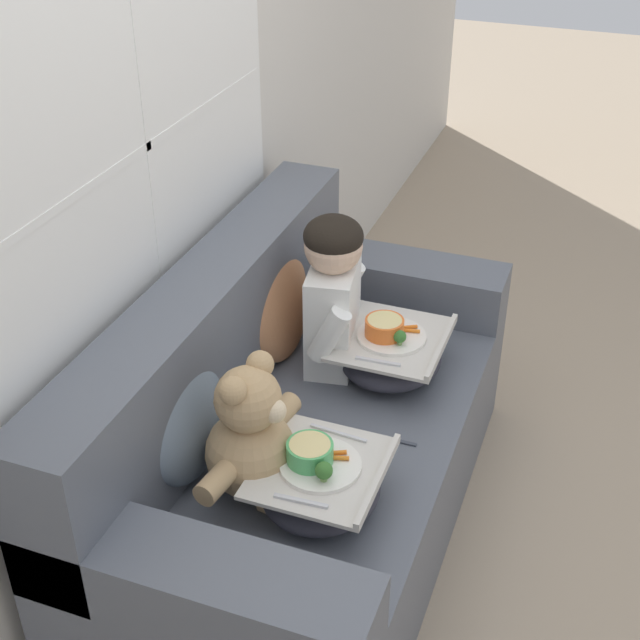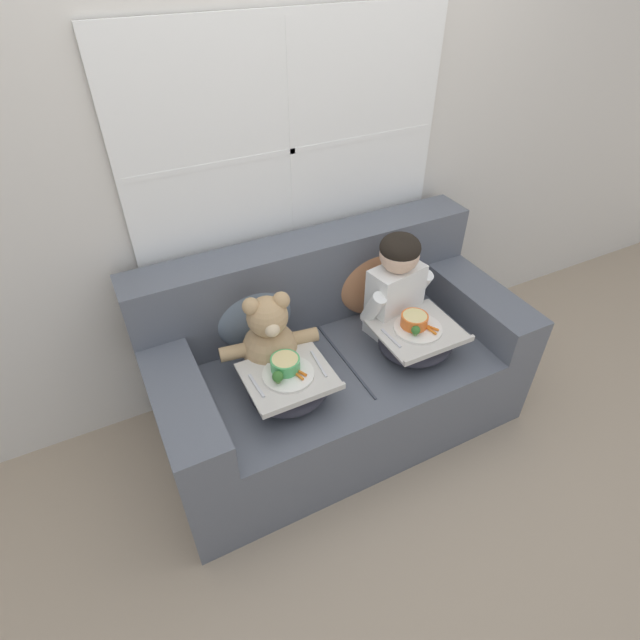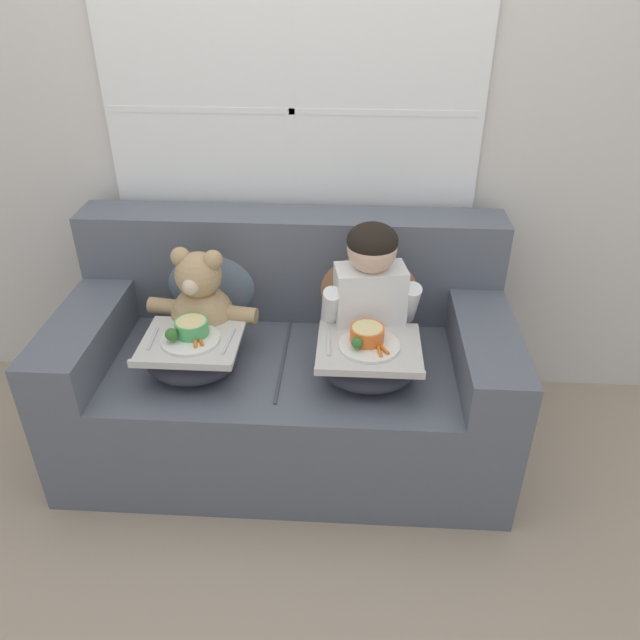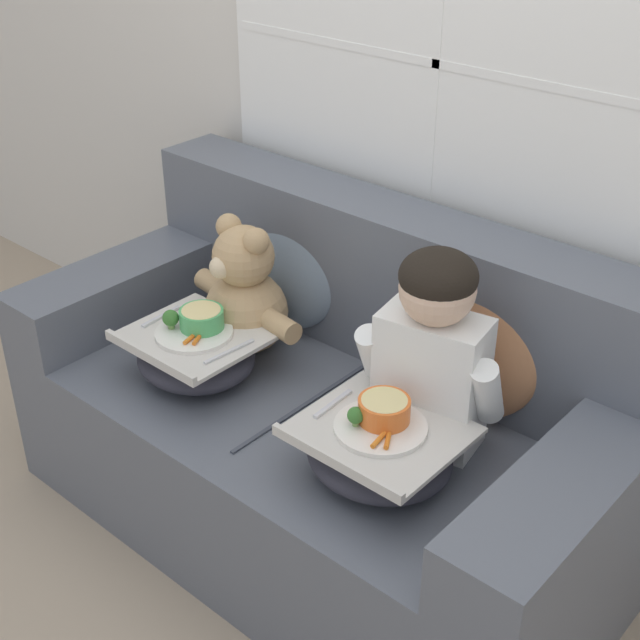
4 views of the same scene
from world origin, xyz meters
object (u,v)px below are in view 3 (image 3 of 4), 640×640
at_px(lap_tray_child, 368,360).
at_px(lap_tray_teddy, 192,354).
at_px(child_figure, 371,283).
at_px(teddy_bear, 201,305).
at_px(couch, 287,369).
at_px(throw_pillow_behind_child, 369,280).
at_px(throw_pillow_behind_teddy, 212,276).

distance_m(lap_tray_child, lap_tray_teddy, 0.66).
height_order(child_figure, teddy_bear, child_figure).
distance_m(couch, teddy_bear, 0.45).
xyz_separation_m(lap_tray_child, lap_tray_teddy, (-0.66, 0.00, 0.00)).
relative_size(teddy_bear, lap_tray_teddy, 1.24).
height_order(child_figure, lap_tray_child, child_figure).
xyz_separation_m(couch, throw_pillow_behind_child, (0.33, 0.19, 0.33)).
relative_size(couch, throw_pillow_behind_teddy, 4.32).
bearing_deg(lap_tray_teddy, throw_pillow_behind_teddy, 89.96).
xyz_separation_m(teddy_bear, lap_tray_child, (0.66, -0.20, -0.10)).
relative_size(couch, teddy_bear, 3.90).
relative_size(throw_pillow_behind_child, lap_tray_teddy, 1.22).
bearing_deg(child_figure, teddy_bear, -179.59).
bearing_deg(couch, teddy_bear, -177.43).
bearing_deg(couch, throw_pillow_behind_child, 29.88).
relative_size(throw_pillow_behind_child, lap_tray_child, 1.17).
xyz_separation_m(couch, lap_tray_teddy, (-0.33, -0.21, 0.21)).
bearing_deg(teddy_bear, lap_tray_child, -16.58).
bearing_deg(throw_pillow_behind_teddy, child_figure, -16.83).
bearing_deg(teddy_bear, child_figure, 0.41).
bearing_deg(lap_tray_child, lap_tray_teddy, 179.96).
distance_m(couch, child_figure, 0.54).
bearing_deg(couch, lap_tray_teddy, -147.44).
distance_m(couch, throw_pillow_behind_teddy, 0.51).
distance_m(teddy_bear, lap_tray_teddy, 0.22).
distance_m(throw_pillow_behind_teddy, lap_tray_child, 0.78).
xyz_separation_m(throw_pillow_behind_child, child_figure, (0.00, -0.20, 0.09)).
distance_m(throw_pillow_behind_child, lap_tray_teddy, 0.79).
bearing_deg(throw_pillow_behind_child, couch, -150.12).
relative_size(couch, throw_pillow_behind_child, 3.96).
distance_m(child_figure, lap_tray_teddy, 0.73).
xyz_separation_m(throw_pillow_behind_teddy, lap_tray_teddy, (-0.00, -0.40, -0.12)).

